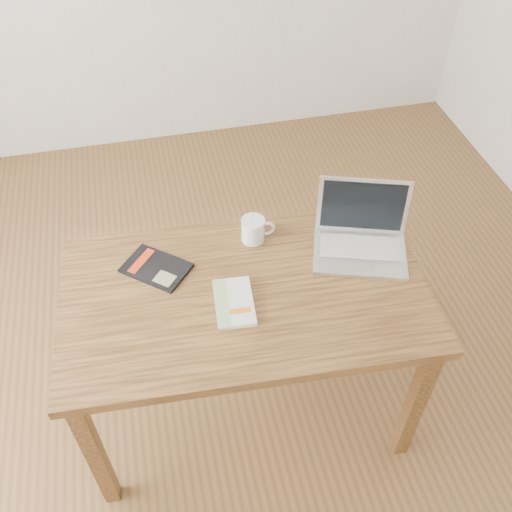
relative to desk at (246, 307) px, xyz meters
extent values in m
plane|color=#55391D|center=(-0.12, 0.11, -0.66)|extent=(4.00, 4.00, 0.00)
cube|color=#513418|center=(0.00, 0.00, 0.07)|extent=(1.30, 0.79, 0.04)
cube|color=#513418|center=(-0.59, -0.27, -0.31)|extent=(0.06, 0.06, 0.71)
cube|color=#513418|center=(0.56, -0.34, -0.31)|extent=(0.06, 0.06, 0.71)
cube|color=#513418|center=(-0.56, 0.34, -0.31)|extent=(0.06, 0.06, 0.71)
cube|color=#513418|center=(0.59, 0.27, -0.31)|extent=(0.06, 0.06, 0.71)
cube|color=silver|center=(-0.05, -0.05, 0.10)|extent=(0.14, 0.22, 0.01)
cube|color=white|center=(-0.05, -0.05, 0.10)|extent=(0.14, 0.22, 0.02)
cube|color=#7BA36D|center=(-0.09, -0.04, 0.11)|extent=(0.06, 0.21, 0.00)
cube|color=orange|center=(-0.04, -0.09, 0.11)|extent=(0.07, 0.03, 0.00)
cube|color=black|center=(-0.29, 0.17, 0.10)|extent=(0.27, 0.26, 0.01)
cube|color=#A6280B|center=(-0.34, 0.21, 0.10)|extent=(0.11, 0.12, 0.00)
cube|color=gray|center=(-0.26, 0.11, 0.10)|extent=(0.09, 0.09, 0.00)
cube|color=silver|center=(0.44, 0.07, 0.10)|extent=(0.39, 0.32, 0.02)
cube|color=silver|center=(0.45, 0.10, 0.11)|extent=(0.31, 0.20, 0.00)
cube|color=#BCBCC1|center=(0.42, 0.01, 0.11)|extent=(0.11, 0.08, 0.00)
cube|color=silver|center=(0.48, 0.20, 0.21)|extent=(0.33, 0.14, 0.22)
cube|color=black|center=(0.48, 0.19, 0.21)|extent=(0.29, 0.12, 0.19)
cylinder|color=white|center=(0.08, 0.24, 0.14)|extent=(0.09, 0.09, 0.09)
cylinder|color=black|center=(0.08, 0.24, 0.18)|extent=(0.07, 0.07, 0.01)
torus|color=white|center=(0.13, 0.24, 0.14)|extent=(0.07, 0.02, 0.06)
camera|label=1|loc=(-0.25, -1.24, 1.58)|focal=40.00mm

